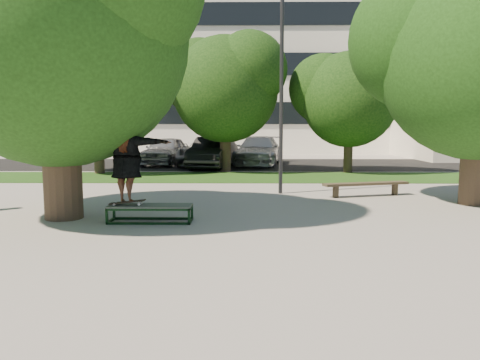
{
  "coord_description": "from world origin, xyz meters",
  "views": [
    {
      "loc": [
        -0.1,
        -9.39,
        2.09
      ],
      "look_at": [
        -0.21,
        0.6,
        0.93
      ],
      "focal_mm": 35.0,
      "sensor_mm": 36.0,
      "label": 1
    }
  ],
  "objects_px": {
    "lamppost": "(281,91)",
    "tree_left": "(53,18)",
    "car_grey": "(209,152)",
    "car_dark": "(213,153)",
    "bench": "(366,185)",
    "grind_box": "(150,213)",
    "car_silver_b": "(259,151)",
    "tree_right": "(477,48)",
    "car_silver_a": "(166,151)"
  },
  "relations": [
    {
      "from": "tree_left",
      "to": "car_dark",
      "type": "relative_size",
      "value": 1.52
    },
    {
      "from": "tree_left",
      "to": "bench",
      "type": "distance_m",
      "value": 9.41
    },
    {
      "from": "car_silver_b",
      "to": "grind_box",
      "type": "bearing_deg",
      "value": -91.16
    },
    {
      "from": "car_silver_a",
      "to": "car_grey",
      "type": "xyz_separation_m",
      "value": [
        2.33,
        -0.54,
        -0.04
      ]
    },
    {
      "from": "car_dark",
      "to": "bench",
      "type": "bearing_deg",
      "value": -51.54
    },
    {
      "from": "car_silver_a",
      "to": "car_grey",
      "type": "distance_m",
      "value": 2.4
    },
    {
      "from": "bench",
      "to": "car_grey",
      "type": "relative_size",
      "value": 0.52
    },
    {
      "from": "car_silver_a",
      "to": "car_dark",
      "type": "bearing_deg",
      "value": -28.64
    },
    {
      "from": "grind_box",
      "to": "car_dark",
      "type": "bearing_deg",
      "value": 87.88
    },
    {
      "from": "bench",
      "to": "car_silver_b",
      "type": "bearing_deg",
      "value": 88.59
    },
    {
      "from": "car_dark",
      "to": "car_grey",
      "type": "height_order",
      "value": "car_dark"
    },
    {
      "from": "tree_left",
      "to": "car_grey",
      "type": "relative_size",
      "value": 1.37
    },
    {
      "from": "grind_box",
      "to": "car_dark",
      "type": "distance_m",
      "value": 12.91
    },
    {
      "from": "lamppost",
      "to": "tree_left",
      "type": "bearing_deg",
      "value": -143.58
    },
    {
      "from": "tree_left",
      "to": "car_silver_a",
      "type": "distance_m",
      "value": 14.83
    },
    {
      "from": "grind_box",
      "to": "bench",
      "type": "height_order",
      "value": "bench"
    },
    {
      "from": "tree_left",
      "to": "car_silver_b",
      "type": "height_order",
      "value": "tree_left"
    },
    {
      "from": "car_grey",
      "to": "car_silver_b",
      "type": "height_order",
      "value": "car_silver_b"
    },
    {
      "from": "car_dark",
      "to": "car_grey",
      "type": "bearing_deg",
      "value": 111.23
    },
    {
      "from": "lamppost",
      "to": "bench",
      "type": "height_order",
      "value": "lamppost"
    },
    {
      "from": "car_silver_a",
      "to": "car_silver_b",
      "type": "distance_m",
      "value": 4.96
    },
    {
      "from": "tree_left",
      "to": "car_dark",
      "type": "height_order",
      "value": "tree_left"
    },
    {
      "from": "grind_box",
      "to": "car_silver_b",
      "type": "bearing_deg",
      "value": 79.39
    },
    {
      "from": "car_silver_b",
      "to": "tree_left",
      "type": "bearing_deg",
      "value": -99.42
    },
    {
      "from": "tree_left",
      "to": "car_dark",
      "type": "xyz_separation_m",
      "value": [
        2.61,
        12.41,
        -3.65
      ]
    },
    {
      "from": "lamppost",
      "to": "car_silver_a",
      "type": "height_order",
      "value": "lamppost"
    },
    {
      "from": "tree_left",
      "to": "car_grey",
      "type": "bearing_deg",
      "value": 80.59
    },
    {
      "from": "grind_box",
      "to": "car_dark",
      "type": "xyz_separation_m",
      "value": [
        0.48,
        12.89,
        0.58
      ]
    },
    {
      "from": "bench",
      "to": "car_grey",
      "type": "xyz_separation_m",
      "value": [
        -5.5,
        10.5,
        0.38
      ]
    },
    {
      "from": "lamppost",
      "to": "car_silver_b",
      "type": "height_order",
      "value": "lamppost"
    },
    {
      "from": "grind_box",
      "to": "bench",
      "type": "bearing_deg",
      "value": 34.02
    },
    {
      "from": "tree_right",
      "to": "grind_box",
      "type": "distance_m",
      "value": 9.31
    },
    {
      "from": "tree_right",
      "to": "lamppost",
      "type": "relative_size",
      "value": 1.07
    },
    {
      "from": "tree_left",
      "to": "car_grey",
      "type": "height_order",
      "value": "tree_left"
    },
    {
      "from": "tree_left",
      "to": "lamppost",
      "type": "height_order",
      "value": "tree_left"
    },
    {
      "from": "lamppost",
      "to": "bench",
      "type": "xyz_separation_m",
      "value": [
        2.5,
        -0.57,
        -2.81
      ]
    },
    {
      "from": "tree_left",
      "to": "tree_right",
      "type": "bearing_deg",
      "value": 11.03
    },
    {
      "from": "tree_right",
      "to": "car_silver_a",
      "type": "height_order",
      "value": "tree_right"
    },
    {
      "from": "tree_left",
      "to": "lamppost",
      "type": "distance_m",
      "value": 6.7
    },
    {
      "from": "car_dark",
      "to": "tree_left",
      "type": "bearing_deg",
      "value": -93.17
    },
    {
      "from": "car_silver_a",
      "to": "car_silver_b",
      "type": "height_order",
      "value": "same"
    },
    {
      "from": "car_silver_a",
      "to": "car_silver_b",
      "type": "bearing_deg",
      "value": 8.08
    },
    {
      "from": "lamppost",
      "to": "car_grey",
      "type": "relative_size",
      "value": 1.17
    },
    {
      "from": "tree_left",
      "to": "grind_box",
      "type": "xyz_separation_m",
      "value": [
        2.13,
        -0.48,
        -4.23
      ]
    },
    {
      "from": "tree_left",
      "to": "car_silver_b",
      "type": "xyz_separation_m",
      "value": [
        4.92,
        14.39,
        -3.66
      ]
    },
    {
      "from": "tree_right",
      "to": "car_silver_b",
      "type": "bearing_deg",
      "value": 113.13
    },
    {
      "from": "tree_right",
      "to": "car_grey",
      "type": "height_order",
      "value": "tree_right"
    },
    {
      "from": "tree_left",
      "to": "lamppost",
      "type": "bearing_deg",
      "value": 36.42
    },
    {
      "from": "car_grey",
      "to": "tree_left",
      "type": "bearing_deg",
      "value": -90.04
    },
    {
      "from": "tree_left",
      "to": "car_dark",
      "type": "distance_m",
      "value": 13.19
    }
  ]
}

